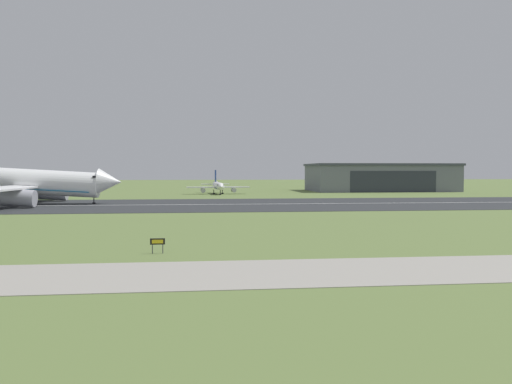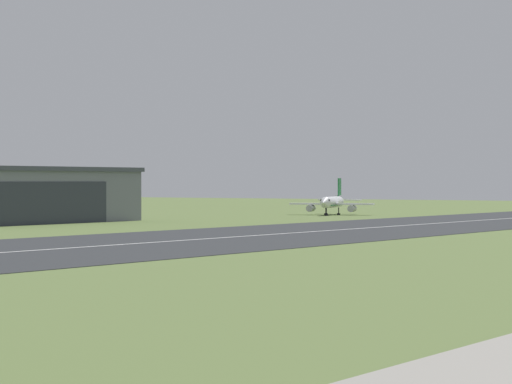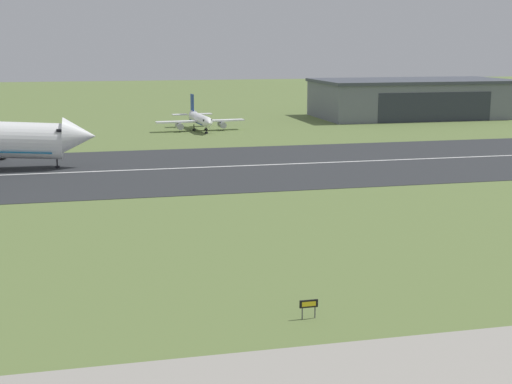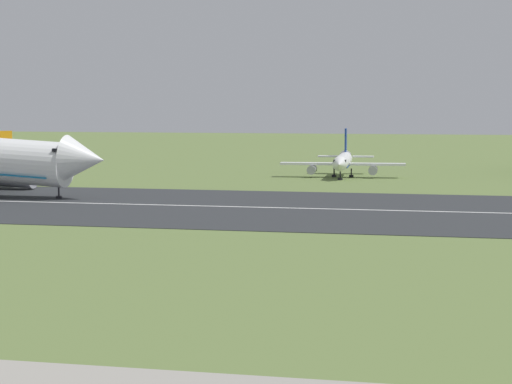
{
  "view_description": "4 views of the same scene",
  "coord_description": "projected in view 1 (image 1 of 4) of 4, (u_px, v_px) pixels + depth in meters",
  "views": [
    {
      "loc": [
        -23.4,
        -16.01,
        8.71
      ],
      "look_at": [
        -12.37,
        83.68,
        4.26
      ],
      "focal_mm": 35.0,
      "sensor_mm": 36.0,
      "label": 1
    },
    {
      "loc": [
        -121.99,
        6.05,
        8.42
      ],
      "look_at": [
        -8.64,
        81.69,
        7.19
      ],
      "focal_mm": 85.0,
      "sensor_mm": 36.0,
      "label": 2
    },
    {
      "loc": [
        -44.26,
        -15.37,
        21.68
      ],
      "look_at": [
        -23.7,
        73.39,
        2.73
      ],
      "focal_mm": 50.0,
      "sensor_mm": 36.0,
      "label": 3
    },
    {
      "loc": [
        7.8,
        -15.77,
        13.45
      ],
      "look_at": [
        -11.85,
        70.14,
        5.61
      ],
      "focal_mm": 70.0,
      "sensor_mm": 36.0,
      "label": 4
    }
  ],
  "objects": [
    {
      "name": "ground_plane",
      "position": [
        362.0,
        229.0,
        73.09
      ],
      "size": [
        740.98,
        740.98,
        0.0
      ],
      "primitive_type": "plane",
      "color": "olive"
    },
    {
      "name": "runway_strip",
      "position": [
        293.0,
        204.0,
        127.33
      ],
      "size": [
        500.98,
        47.17,
        0.06
      ],
      "primitive_type": "cube",
      "color": "#2B2D30",
      "rests_on": "ground_plane"
    },
    {
      "name": "runway_centreline",
      "position": [
        293.0,
        204.0,
        127.33
      ],
      "size": [
        450.89,
        0.7,
        0.01
      ],
      "primitive_type": "cube",
      "color": "silver",
      "rests_on": "runway_strip"
    },
    {
      "name": "taxiway_road",
      "position": [
        467.0,
        268.0,
        44.09
      ],
      "size": [
        375.74,
        11.61,
        0.05
      ],
      "primitive_type": "cube",
      "color": "gray",
      "rests_on": "ground_plane"
    },
    {
      "name": "hangar_building",
      "position": [
        380.0,
        177.0,
        207.71
      ],
      "size": [
        58.63,
        30.46,
        11.3
      ],
      "color": "slate",
      "rests_on": "ground_plane"
    },
    {
      "name": "airplane_landing",
      "position": [
        26.0,
        183.0,
        125.28
      ],
      "size": [
        48.54,
        51.38,
        19.75
      ],
      "color": "white",
      "rests_on": "ground_plane"
    },
    {
      "name": "airplane_parked_west",
      "position": [
        2.0,
        188.0,
        163.55
      ],
      "size": [
        21.68,
        21.31,
        8.12
      ],
      "color": "silver",
      "rests_on": "ground_plane"
    },
    {
      "name": "airplane_parked_centre",
      "position": [
        218.0,
        186.0,
        180.56
      ],
      "size": [
        22.88,
        21.5,
        8.69
      ],
      "color": "white",
      "rests_on": "ground_plane"
    },
    {
      "name": "runway_sign",
      "position": [
        158.0,
        242.0,
        51.85
      ],
      "size": [
        1.53,
        0.13,
        1.58
      ],
      "color": "#4C4C51",
      "rests_on": "ground_plane"
    }
  ]
}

